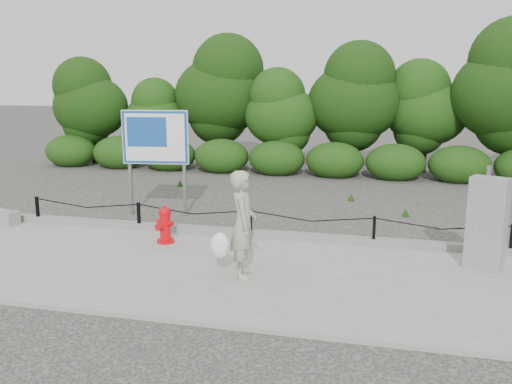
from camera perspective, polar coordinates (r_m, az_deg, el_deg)
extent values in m
plane|color=#2D2B28|center=(11.31, -0.58, -5.15)|extent=(90.00, 90.00, 0.00)
cube|color=gray|center=(9.47, -3.54, -8.41)|extent=(14.00, 4.00, 0.08)
cube|color=slate|center=(11.31, -0.52, -4.35)|extent=(14.00, 0.22, 0.14)
cube|color=black|center=(13.29, -22.01, -1.73)|extent=(0.06, 0.06, 0.60)
cube|color=black|center=(12.03, -12.23, -2.49)|extent=(0.06, 0.06, 0.60)
cube|color=black|center=(11.20, -0.59, -3.29)|extent=(0.06, 0.06, 0.60)
cube|color=black|center=(10.89, 12.31, -4.03)|extent=(0.06, 0.06, 0.60)
cube|color=black|center=(11.15, 25.30, -4.56)|extent=(0.06, 0.06, 0.60)
cylinder|color=black|center=(12.56, -17.43, -1.12)|extent=(2.50, 0.02, 0.02)
cylinder|color=black|center=(11.50, -6.65, -1.83)|extent=(2.50, 0.02, 0.02)
cylinder|color=black|center=(10.92, 5.79, -2.57)|extent=(2.50, 0.02, 0.02)
cylinder|color=black|center=(10.89, 18.96, -3.22)|extent=(2.50, 0.02, 0.02)
cylinder|color=black|center=(22.20, -16.80, 5.49)|extent=(0.18, 0.18, 1.99)
ellipsoid|color=#255112|center=(22.10, -17.02, 9.07)|extent=(2.94, 2.54, 3.18)
cylinder|color=black|center=(21.45, -10.41, 5.08)|extent=(0.18, 0.18, 1.61)
ellipsoid|color=#255112|center=(21.34, -10.53, 8.08)|extent=(2.38, 2.06, 2.57)
cylinder|color=black|center=(20.91, -3.69, 6.16)|extent=(0.18, 0.18, 2.39)
ellipsoid|color=#255112|center=(20.80, -3.75, 10.75)|extent=(3.54, 3.06, 3.82)
cylinder|color=black|center=(19.57, 2.67, 4.87)|extent=(0.18, 0.18, 1.78)
ellipsoid|color=#255112|center=(19.45, 2.71, 8.51)|extent=(2.64, 2.28, 2.85)
cylinder|color=black|center=(19.64, 10.11, 5.36)|extent=(0.18, 0.18, 2.22)
ellipsoid|color=#255112|center=(19.52, 10.29, 9.90)|extent=(3.29, 2.84, 3.55)
cylinder|color=black|center=(20.07, 17.33, 4.71)|extent=(0.18, 0.18, 1.92)
ellipsoid|color=#255112|center=(19.95, 17.58, 8.54)|extent=(2.84, 2.46, 3.08)
cylinder|color=black|center=(19.58, 24.87, 4.88)|extent=(0.18, 0.18, 2.54)
ellipsoid|color=#255112|center=(19.47, 25.34, 10.07)|extent=(3.76, 3.25, 4.06)
cylinder|color=red|center=(11.08, -9.48, -5.09)|extent=(0.46, 0.46, 0.06)
cylinder|color=red|center=(11.00, -9.54, -3.62)|extent=(0.28, 0.28, 0.53)
cylinder|color=red|center=(10.92, -9.59, -2.18)|extent=(0.34, 0.34, 0.05)
ellipsoid|color=red|center=(10.92, -9.59, -2.03)|extent=(0.30, 0.30, 0.17)
cylinder|color=red|center=(10.89, -9.61, -1.55)|extent=(0.08, 0.08, 0.05)
cylinder|color=red|center=(11.08, -10.09, -3.05)|extent=(0.13, 0.14, 0.11)
cylinder|color=red|center=(10.87, -9.00, -3.30)|extent=(0.13, 0.14, 0.11)
cylinder|color=red|center=(10.88, -10.13, -3.65)|extent=(0.18, 0.17, 0.15)
cylinder|color=slate|center=(10.91, -9.93, -4.03)|extent=(0.01, 0.05, 0.12)
imported|color=#A3A28C|center=(8.91, -1.37, -3.39)|extent=(0.58, 0.74, 1.79)
ellipsoid|color=white|center=(8.96, -3.78, -5.62)|extent=(0.32, 0.25, 0.43)
cube|color=gray|center=(13.60, -25.29, -2.37)|extent=(0.96, 0.51, 0.29)
cube|color=#9D9C9F|center=(10.08, 23.13, -3.07)|extent=(0.70, 0.58, 1.61)
cube|color=slate|center=(10.28, 22.97, -2.31)|extent=(0.09, 0.09, 1.77)
cube|color=slate|center=(13.51, -13.15, 2.98)|extent=(0.08, 0.08, 2.57)
cube|color=slate|center=(13.15, -7.56, 2.95)|extent=(0.08, 0.08, 2.57)
cube|color=white|center=(13.18, -10.56, 5.68)|extent=(1.60, 0.28, 1.28)
cube|color=#15489A|center=(13.15, -10.60, 5.67)|extent=(1.56, 0.23, 1.25)
cube|color=#15489A|center=(13.18, -11.44, 6.21)|extent=(0.95, 0.14, 0.71)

